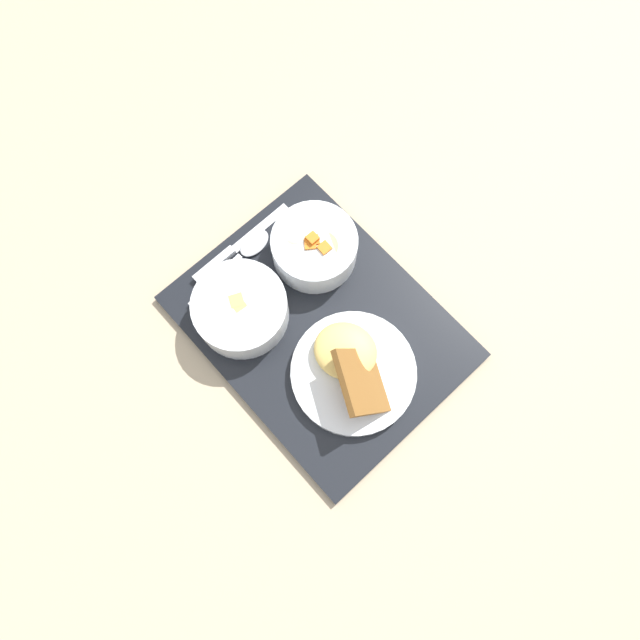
{
  "coord_description": "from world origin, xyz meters",
  "views": [
    {
      "loc": [
        0.19,
        -0.15,
        0.85
      ],
      "look_at": [
        0.0,
        0.0,
        0.04
      ],
      "focal_mm": 32.0,
      "sensor_mm": 36.0,
      "label": 1
    }
  ],
  "objects_px": {
    "bowl_salad": "(314,247)",
    "spoon": "(242,255)",
    "plate_main": "(352,368)",
    "bowl_soup": "(241,309)",
    "knife": "(228,254)"
  },
  "relations": [
    {
      "from": "bowl_salad",
      "to": "knife",
      "type": "distance_m",
      "value": 0.14
    },
    {
      "from": "plate_main",
      "to": "spoon",
      "type": "height_order",
      "value": "plate_main"
    },
    {
      "from": "bowl_salad",
      "to": "bowl_soup",
      "type": "bearing_deg",
      "value": -85.51
    },
    {
      "from": "knife",
      "to": "bowl_salad",
      "type": "bearing_deg",
      "value": -42.39
    },
    {
      "from": "bowl_soup",
      "to": "knife",
      "type": "height_order",
      "value": "bowl_soup"
    },
    {
      "from": "bowl_salad",
      "to": "spoon",
      "type": "xyz_separation_m",
      "value": [
        -0.07,
        -0.09,
        -0.03
      ]
    },
    {
      "from": "bowl_soup",
      "to": "spoon",
      "type": "xyz_separation_m",
      "value": [
        -0.08,
        0.06,
        -0.03
      ]
    },
    {
      "from": "bowl_soup",
      "to": "plate_main",
      "type": "height_order",
      "value": "plate_main"
    },
    {
      "from": "bowl_soup",
      "to": "bowl_salad",
      "type": "bearing_deg",
      "value": 94.49
    },
    {
      "from": "knife",
      "to": "spoon",
      "type": "relative_size",
      "value": 1.15
    },
    {
      "from": "plate_main",
      "to": "spoon",
      "type": "distance_m",
      "value": 0.25
    },
    {
      "from": "plate_main",
      "to": "knife",
      "type": "height_order",
      "value": "plate_main"
    },
    {
      "from": "knife",
      "to": "spoon",
      "type": "distance_m",
      "value": 0.02
    },
    {
      "from": "bowl_salad",
      "to": "bowl_soup",
      "type": "height_order",
      "value": "bowl_salad"
    },
    {
      "from": "knife",
      "to": "spoon",
      "type": "xyz_separation_m",
      "value": [
        0.02,
        0.02,
        0.0
      ]
    }
  ]
}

